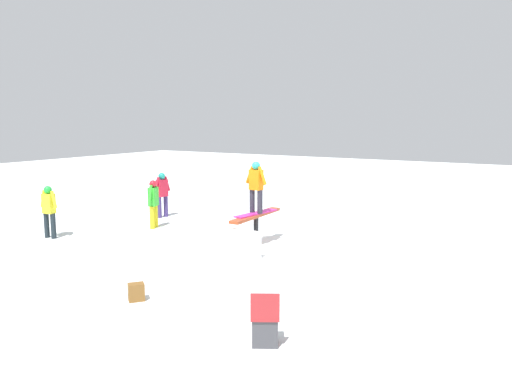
{
  "coord_description": "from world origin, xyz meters",
  "views": [
    {
      "loc": [
        -11.42,
        -6.89,
        3.48
      ],
      "look_at": [
        0.0,
        0.0,
        1.5
      ],
      "focal_mm": 35.0,
      "sensor_mm": 36.0,
      "label": 1
    }
  ],
  "objects_px": {
    "bystander_red": "(162,192)",
    "bystander_yellow": "(49,209)",
    "rail_feature": "(256,219)",
    "backpack_on_snow": "(136,292)",
    "bystander_green": "(153,201)",
    "loose_snowboard_white": "(360,245)",
    "folding_chair": "(265,319)",
    "main_rider_on_rail": "(256,188)"
  },
  "relations": [
    {
      "from": "bystander_yellow",
      "to": "loose_snowboard_white",
      "type": "bearing_deg",
      "value": -159.08
    },
    {
      "from": "bystander_red",
      "to": "loose_snowboard_white",
      "type": "height_order",
      "value": "bystander_red"
    },
    {
      "from": "main_rider_on_rail",
      "to": "bystander_red",
      "type": "height_order",
      "value": "main_rider_on_rail"
    },
    {
      "from": "bystander_red",
      "to": "loose_snowboard_white",
      "type": "relative_size",
      "value": 1.15
    },
    {
      "from": "bystander_yellow",
      "to": "bystander_green",
      "type": "bearing_deg",
      "value": -127.29
    },
    {
      "from": "rail_feature",
      "to": "bystander_green",
      "type": "xyz_separation_m",
      "value": [
        0.27,
        3.98,
        0.11
      ]
    },
    {
      "from": "rail_feature",
      "to": "backpack_on_snow",
      "type": "relative_size",
      "value": 6.81
    },
    {
      "from": "loose_snowboard_white",
      "to": "backpack_on_snow",
      "type": "height_order",
      "value": "backpack_on_snow"
    },
    {
      "from": "rail_feature",
      "to": "main_rider_on_rail",
      "type": "distance_m",
      "value": 0.85
    },
    {
      "from": "bystander_red",
      "to": "bystander_yellow",
      "type": "height_order",
      "value": "bystander_red"
    },
    {
      "from": "folding_chair",
      "to": "backpack_on_snow",
      "type": "bearing_deg",
      "value": -36.38
    },
    {
      "from": "rail_feature",
      "to": "folding_chair",
      "type": "relative_size",
      "value": 2.63
    },
    {
      "from": "folding_chair",
      "to": "backpack_on_snow",
      "type": "relative_size",
      "value": 2.59
    },
    {
      "from": "bystander_green",
      "to": "loose_snowboard_white",
      "type": "xyz_separation_m",
      "value": [
        1.26,
        -6.41,
        -0.85
      ]
    },
    {
      "from": "backpack_on_snow",
      "to": "folding_chair",
      "type": "bearing_deg",
      "value": 121.61
    },
    {
      "from": "main_rider_on_rail",
      "to": "bystander_red",
      "type": "distance_m",
      "value": 5.28
    },
    {
      "from": "bystander_red",
      "to": "folding_chair",
      "type": "xyz_separation_m",
      "value": [
        -6.86,
        -8.17,
        -0.47
      ]
    },
    {
      "from": "rail_feature",
      "to": "bystander_yellow",
      "type": "height_order",
      "value": "bystander_yellow"
    },
    {
      "from": "bystander_green",
      "to": "backpack_on_snow",
      "type": "distance_m",
      "value": 6.54
    },
    {
      "from": "bystander_yellow",
      "to": "folding_chair",
      "type": "height_order",
      "value": "bystander_yellow"
    },
    {
      "from": "main_rider_on_rail",
      "to": "bystander_green",
      "type": "relative_size",
      "value": 1.02
    },
    {
      "from": "main_rider_on_rail",
      "to": "folding_chair",
      "type": "relative_size",
      "value": 1.78
    },
    {
      "from": "folding_chair",
      "to": "backpack_on_snow",
      "type": "height_order",
      "value": "folding_chair"
    },
    {
      "from": "bystander_yellow",
      "to": "backpack_on_snow",
      "type": "xyz_separation_m",
      "value": [
        -2.42,
        -5.81,
        -0.69
      ]
    },
    {
      "from": "rail_feature",
      "to": "bystander_red",
      "type": "distance_m",
      "value": 5.23
    },
    {
      "from": "bystander_yellow",
      "to": "backpack_on_snow",
      "type": "relative_size",
      "value": 4.53
    },
    {
      "from": "rail_feature",
      "to": "folding_chair",
      "type": "height_order",
      "value": "rail_feature"
    },
    {
      "from": "rail_feature",
      "to": "loose_snowboard_white",
      "type": "xyz_separation_m",
      "value": [
        1.54,
        -2.44,
        -0.74
      ]
    },
    {
      "from": "bystander_green",
      "to": "rail_feature",
      "type": "bearing_deg",
      "value": 66.17
    },
    {
      "from": "rail_feature",
      "to": "backpack_on_snow",
      "type": "bearing_deg",
      "value": -179.18
    },
    {
      "from": "bystander_green",
      "to": "folding_chair",
      "type": "relative_size",
      "value": 1.75
    },
    {
      "from": "bystander_red",
      "to": "loose_snowboard_white",
      "type": "bearing_deg",
      "value": 96.97
    },
    {
      "from": "bystander_red",
      "to": "rail_feature",
      "type": "bearing_deg",
      "value": 79.05
    },
    {
      "from": "bystander_green",
      "to": "bystander_red",
      "type": "bearing_deg",
      "value": -167.26
    },
    {
      "from": "rail_feature",
      "to": "main_rider_on_rail",
      "type": "xyz_separation_m",
      "value": [
        0.0,
        0.0,
        0.85
      ]
    },
    {
      "from": "bystander_green",
      "to": "bystander_yellow",
      "type": "bearing_deg",
      "value": -52.6
    },
    {
      "from": "bystander_yellow",
      "to": "main_rider_on_rail",
      "type": "bearing_deg",
      "value": -162.24
    },
    {
      "from": "bystander_green",
      "to": "folding_chair",
      "type": "xyz_separation_m",
      "value": [
        -5.38,
        -7.22,
        -0.45
      ]
    },
    {
      "from": "main_rider_on_rail",
      "to": "backpack_on_snow",
      "type": "relative_size",
      "value": 4.61
    },
    {
      "from": "bystander_green",
      "to": "backpack_on_snow",
      "type": "height_order",
      "value": "bystander_green"
    },
    {
      "from": "main_rider_on_rail",
      "to": "loose_snowboard_white",
      "type": "relative_size",
      "value": 1.14
    },
    {
      "from": "backpack_on_snow",
      "to": "main_rider_on_rail",
      "type": "bearing_deg",
      "value": -139.59
    }
  ]
}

